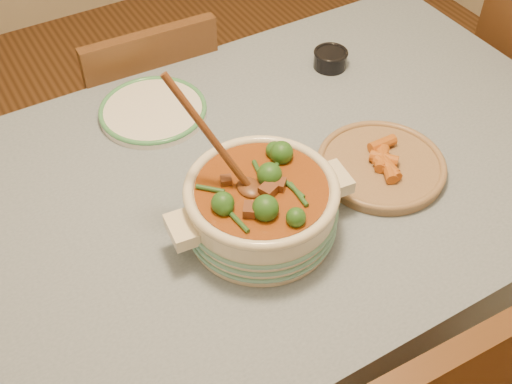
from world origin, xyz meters
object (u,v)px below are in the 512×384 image
at_px(dining_table, 275,193).
at_px(white_plate, 153,111).
at_px(stew_casserole, 261,203).
at_px(fried_plate, 381,164).
at_px(condiment_bowl, 330,58).
at_px(chair_far, 150,116).

bearing_deg(dining_table, white_plate, 117.28).
relative_size(stew_casserole, fried_plate, 1.22).
distance_m(dining_table, stew_casserole, 0.27).
xyz_separation_m(stew_casserole, condiment_bowl, (0.49, 0.43, -0.05)).
xyz_separation_m(dining_table, chair_far, (-0.08, 0.65, -0.17)).
distance_m(dining_table, condiment_bowl, 0.47).
bearing_deg(fried_plate, chair_far, 110.75).
xyz_separation_m(condiment_bowl, chair_far, (-0.44, 0.37, -0.29)).
height_order(stew_casserole, condiment_bowl, stew_casserole).
distance_m(condiment_bowl, fried_plate, 0.44).
distance_m(white_plate, chair_far, 0.43).
xyz_separation_m(white_plate, chair_far, (0.09, 0.31, -0.28)).
bearing_deg(stew_casserole, fried_plate, 2.48).
height_order(dining_table, fried_plate, fried_plate).
bearing_deg(fried_plate, stew_casserole, -177.52).
xyz_separation_m(stew_casserole, chair_far, (0.05, 0.80, -0.35)).
relative_size(stew_casserole, chair_far, 0.49).
distance_m(fried_plate, chair_far, 0.89).
bearing_deg(fried_plate, condiment_bowl, 71.30).
relative_size(white_plate, condiment_bowl, 3.68).
relative_size(stew_casserole, white_plate, 1.15).
relative_size(dining_table, chair_far, 1.94).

